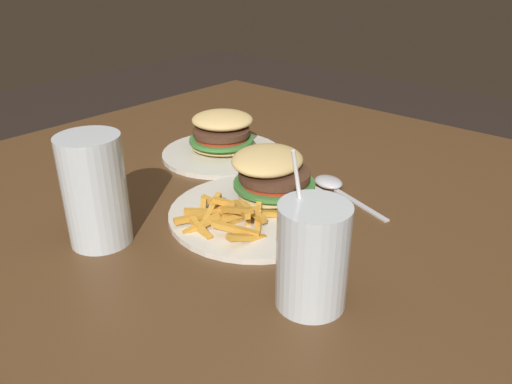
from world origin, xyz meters
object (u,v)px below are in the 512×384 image
juice_glass (312,259)px  meal_plate_far (222,140)px  spoon (331,184)px  meal_plate_near (264,192)px  beer_glass (95,193)px

juice_glass → meal_plate_far: juice_glass is taller
juice_glass → meal_plate_far: size_ratio=0.78×
juice_glass → spoon: (0.30, 0.17, -0.06)m
meal_plate_near → juice_glass: size_ratio=1.45×
beer_glass → juice_glass: 0.34m
meal_plate_near → meal_plate_far: meal_plate_near is taller
meal_plate_near → juice_glass: 0.26m
beer_glass → juice_glass: juice_glass is taller
beer_glass → spoon: beer_glass is taller
spoon → meal_plate_far: 0.27m
beer_glass → meal_plate_far: (0.37, 0.11, -0.05)m
meal_plate_near → meal_plate_far: (0.13, 0.23, 0.00)m
juice_glass → spoon: 0.35m
beer_glass → meal_plate_near: bearing=-26.1°
beer_glass → spoon: 0.42m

